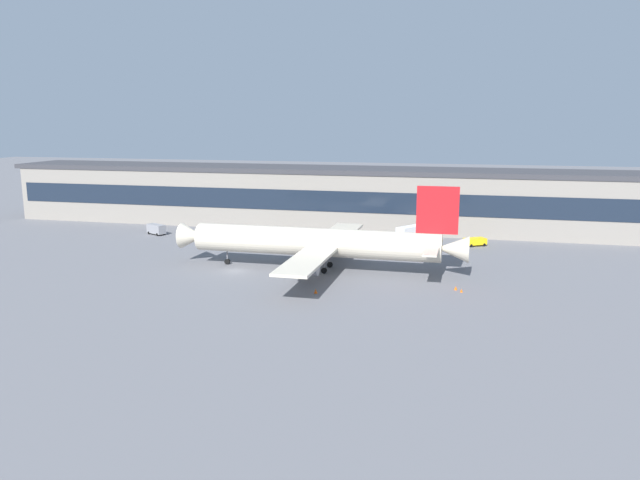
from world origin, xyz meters
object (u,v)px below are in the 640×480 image
follow_me_car (273,233)px  pushback_tractor (475,241)px  catering_truck (410,234)px  airliner (320,242)px  traffic_cone_0 (461,290)px  traffic_cone_1 (456,288)px  traffic_cone_2 (316,291)px  crew_van (157,229)px

follow_me_car → pushback_tractor: bearing=2.2°
catering_truck → airliner: bearing=-116.5°
follow_me_car → catering_truck: bearing=0.3°
pushback_tractor → traffic_cone_0: 39.62m
pushback_tractor → catering_truck: bearing=-173.5°
follow_me_car → traffic_cone_0: (45.17, -37.70, -0.79)m
traffic_cone_1 → traffic_cone_2: 23.63m
airliner → traffic_cone_0: 28.54m
catering_truck → traffic_cone_2: catering_truck is taller
traffic_cone_1 → catering_truck: bearing=107.1°
traffic_cone_0 → traffic_cone_1: traffic_cone_1 is taller
pushback_tractor → crew_van: crew_van is taller
traffic_cone_1 → follow_me_car: bearing=140.4°
pushback_tractor → traffic_cone_1: (-3.23, -38.38, -0.71)m
traffic_cone_0 → traffic_cone_1: bearing=129.4°
airliner → pushback_tractor: 42.03m
crew_van → traffic_cone_0: size_ratio=9.50×
crew_van → traffic_cone_0: crew_van is taller
traffic_cone_2 → catering_truck: bearing=75.9°
follow_me_car → airliner: bearing=-56.8°
follow_me_car → catering_truck: size_ratio=0.65×
airliner → traffic_cone_2: airliner is taller
follow_me_car → traffic_cone_0: size_ratio=8.06×
airliner → catering_truck: size_ratio=7.58×
follow_me_car → traffic_cone_0: bearing=-39.8°
catering_truck → traffic_cone_2: 45.67m
airliner → traffic_cone_1: (25.56, -8.07, -5.01)m
traffic_cone_1 → pushback_tractor: bearing=85.2°
follow_me_car → pushback_tractor: follow_me_car is taller
catering_truck → traffic_cone_0: size_ratio=12.48×
traffic_cone_0 → traffic_cone_2: bearing=-164.8°
airliner → pushback_tractor: airliner is taller
crew_van → traffic_cone_2: 65.80m
traffic_cone_1 → crew_van: bearing=155.5°
crew_van → catering_truck: 62.50m
catering_truck → pushback_tractor: bearing=6.5°
pushback_tractor → crew_van: bearing=-176.5°
crew_van → traffic_cone_1: bearing=-24.5°
crew_van → traffic_cone_0: bearing=-25.0°
traffic_cone_0 → crew_van: bearing=155.0°
traffic_cone_0 → catering_truck: bearing=107.9°
crew_van → traffic_cone_1: size_ratio=8.21×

